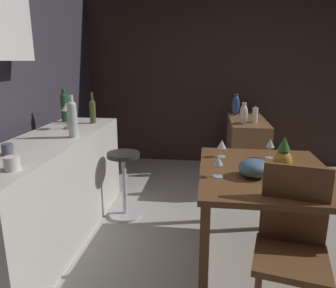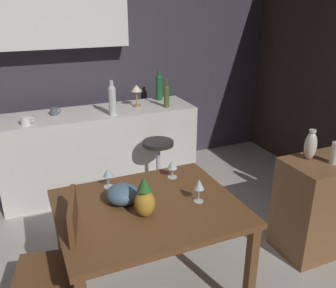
# 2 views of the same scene
# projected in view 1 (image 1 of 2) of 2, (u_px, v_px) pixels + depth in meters

# --- Properties ---
(ground_plane) EXTENTS (9.00, 9.00, 0.00)m
(ground_plane) POSITION_uv_depth(u_px,v_px,m) (231.00, 256.00, 2.57)
(ground_plane) COLOR #B7B2A8
(wall_side_right) EXTENTS (0.10, 4.40, 2.60)m
(wall_side_right) POSITION_uv_depth(u_px,v_px,m) (204.00, 77.00, 4.72)
(wall_side_right) COLOR #33231E
(wall_side_right) RESTS_ON ground_plane
(dining_table) EXTENTS (1.18, 0.97, 0.74)m
(dining_table) POSITION_uv_depth(u_px,v_px,m) (264.00, 181.00, 2.38)
(dining_table) COLOR brown
(dining_table) RESTS_ON ground_plane
(kitchen_counter) EXTENTS (2.10, 0.60, 0.90)m
(kitchen_counter) POSITION_uv_depth(u_px,v_px,m) (50.00, 191.00, 2.72)
(kitchen_counter) COLOR silver
(kitchen_counter) RESTS_ON ground_plane
(sideboard_cabinet) EXTENTS (1.10, 0.44, 0.82)m
(sideboard_cabinet) POSITION_uv_depth(u_px,v_px,m) (246.00, 151.00, 4.08)
(sideboard_cabinet) COLOR brown
(sideboard_cabinet) RESTS_ON ground_plane
(chair_near_window) EXTENTS (0.48, 0.48, 0.95)m
(chair_near_window) POSITION_uv_depth(u_px,v_px,m) (292.00, 243.00, 1.83)
(chair_near_window) COLOR brown
(chair_near_window) RESTS_ON ground_plane
(bar_stool) EXTENTS (0.34, 0.34, 0.67)m
(bar_stool) POSITION_uv_depth(u_px,v_px,m) (124.00, 183.00, 3.15)
(bar_stool) COLOR #262323
(bar_stool) RESTS_ON ground_plane
(wine_glass_left) EXTENTS (0.07, 0.07, 0.16)m
(wine_glass_left) POSITION_uv_depth(u_px,v_px,m) (270.00, 144.00, 2.63)
(wine_glass_left) COLOR silver
(wine_glass_left) RESTS_ON dining_table
(wine_glass_right) EXTENTS (0.08, 0.08, 0.15)m
(wine_glass_right) POSITION_uv_depth(u_px,v_px,m) (222.00, 145.00, 2.67)
(wine_glass_right) COLOR silver
(wine_glass_right) RESTS_ON dining_table
(wine_glass_center) EXTENTS (0.07, 0.07, 0.15)m
(wine_glass_center) POSITION_uv_depth(u_px,v_px,m) (218.00, 162.00, 2.21)
(wine_glass_center) COLOR silver
(wine_glass_center) RESTS_ON dining_table
(pineapple_centerpiece) EXTENTS (0.13, 0.13, 0.28)m
(pineapple_centerpiece) POSITION_uv_depth(u_px,v_px,m) (283.00, 158.00, 2.26)
(pineapple_centerpiece) COLOR gold
(pineapple_centerpiece) RESTS_ON dining_table
(fruit_bowl) EXTENTS (0.22, 0.22, 0.13)m
(fruit_bowl) POSITION_uv_depth(u_px,v_px,m) (254.00, 168.00, 2.22)
(fruit_bowl) COLOR slate
(fruit_bowl) RESTS_ON dining_table
(wine_bottle_olive) EXTENTS (0.06, 0.06, 0.32)m
(wine_bottle_olive) POSITION_uv_depth(u_px,v_px,m) (93.00, 110.00, 3.27)
(wine_bottle_olive) COLOR #475623
(wine_bottle_olive) RESTS_ON kitchen_counter
(wine_bottle_clear) EXTENTS (0.08, 0.08, 0.36)m
(wine_bottle_clear) POSITION_uv_depth(u_px,v_px,m) (72.00, 117.00, 2.65)
(wine_bottle_clear) COLOR silver
(wine_bottle_clear) RESTS_ON kitchen_counter
(wine_bottle_green) EXTENTS (0.08, 0.08, 0.34)m
(wine_bottle_green) POSITION_uv_depth(u_px,v_px,m) (65.00, 106.00, 3.34)
(wine_bottle_green) COLOR #1E592D
(wine_bottle_green) RESTS_ON kitchen_counter
(cup_white) EXTENTS (0.13, 0.09, 0.08)m
(cup_white) POSITION_uv_depth(u_px,v_px,m) (12.00, 163.00, 1.88)
(cup_white) COLOR white
(cup_white) RESTS_ON kitchen_counter
(cup_slate) EXTENTS (0.11, 0.07, 0.08)m
(cup_slate) POSITION_uv_depth(u_px,v_px,m) (7.00, 149.00, 2.18)
(cup_slate) COLOR #515660
(cup_slate) RESTS_ON kitchen_counter
(counter_lamp) EXTENTS (0.12, 0.12, 0.25)m
(counter_lamp) POSITION_uv_depth(u_px,v_px,m) (67.00, 109.00, 2.99)
(counter_lamp) COLOR #A58447
(counter_lamp) RESTS_ON kitchen_counter
(pillar_candle_tall) EXTENTS (0.07, 0.07, 0.20)m
(pillar_candle_tall) POSITION_uv_depth(u_px,v_px,m) (255.00, 115.00, 3.74)
(pillar_candle_tall) COLOR white
(pillar_candle_tall) RESTS_ON sideboard_cabinet
(vase_ceramic_blue) EXTENTS (0.11, 0.11, 0.28)m
(vase_ceramic_blue) POSITION_uv_depth(u_px,v_px,m) (236.00, 105.00, 4.24)
(vase_ceramic_blue) COLOR #334C8C
(vase_ceramic_blue) RESTS_ON sideboard_cabinet
(vase_ceramic_ivory) EXTENTS (0.10, 0.10, 0.25)m
(vase_ceramic_ivory) POSITION_uv_depth(u_px,v_px,m) (244.00, 114.00, 3.64)
(vase_ceramic_ivory) COLOR beige
(vase_ceramic_ivory) RESTS_ON sideboard_cabinet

